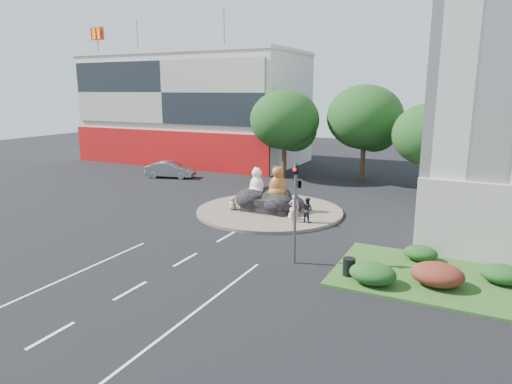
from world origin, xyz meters
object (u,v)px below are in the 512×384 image
Objects in this scene: pedestrian_dark at (307,210)px; litter_bin at (349,267)px; cat_white at (257,181)px; parked_car at (170,170)px; pedestrian_pink at (294,208)px; kitten_calico at (233,203)px; cat_tabby at (278,181)px; kitten_white at (292,213)px.

pedestrian_dark is 1.97× the size of litter_bin.
parked_car is at bearing 176.75° from cat_white.
pedestrian_pink reaches higher than pedestrian_dark.
pedestrian_pink is (4.89, -0.88, 0.41)m from kitten_calico.
pedestrian_pink reaches higher than kitten_calico.
pedestrian_dark is (0.75, 0.29, -0.07)m from pedestrian_pink.
kitten_white is at bearing -72.11° from cat_tabby.
cat_white is 4.88m from pedestrian_dark.
cat_tabby is at bearing 130.10° from litter_bin.
kitten_white is 0.99× the size of litter_bin.
kitten_calico is 1.15× the size of kitten_white.
parked_car is 27.02m from litter_bin.
cat_white reaches higher than pedestrian_dark.
kitten_white is 0.46× the size of pedestrian_pink.
parked_car is 5.90× the size of litter_bin.
cat_white is 12.56m from litter_bin.
litter_bin is (7.31, -8.68, -1.70)m from cat_tabby.
pedestrian_pink is at bearing -134.65° from parked_car.
kitten_calico is at bearing -109.42° from cat_white.
kitten_white is 1.18m from pedestrian_dark.
parked_car is at bearing 155.14° from kitten_calico.
pedestrian_pink is 1.09× the size of pedestrian_dark.
kitten_white is at bearing -71.41° from pedestrian_pink.
kitten_calico is 14.40m from parked_car.
cat_tabby is 16.27m from parked_car.
pedestrian_pink is at bearing -3.83° from cat_white.
kitten_calico is 4.98m from pedestrian_pink.
pedestrian_dark is at bearing -132.82° from parked_car.
kitten_white is 0.17× the size of parked_car.
pedestrian_dark is at bearing 3.74° from cat_white.
cat_tabby is (1.59, -0.04, 0.12)m from cat_white.
pedestrian_dark is at bearing -61.38° from cat_tabby.
cat_tabby is at bearing -131.85° from parked_car.
parked_car is at bearing 124.34° from cat_tabby.
cat_white reaches higher than parked_car.
pedestrian_pink is 8.47m from litter_bin.
cat_white is 1.60m from cat_tabby.
pedestrian_pink is 2.16× the size of litter_bin.
litter_bin is at bearing -25.04° from kitten_calico.
parked_car reaches higher than kitten_white.
parked_car is at bearing -6.60° from pedestrian_dark.
pedestrian_dark is 0.33× the size of parked_car.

